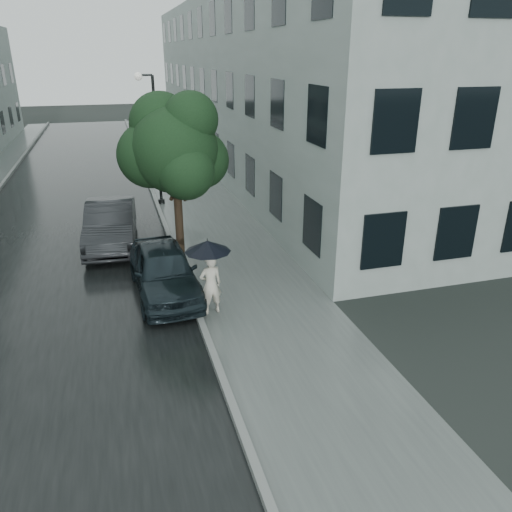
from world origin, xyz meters
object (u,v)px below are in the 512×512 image
object	(u,v)px
pedestrian	(211,284)
car_near	(164,270)
street_tree	(174,148)
car_far	(111,224)
lamp_post	(153,132)

from	to	relation	value
pedestrian	car_near	bearing A→B (deg)	-62.98
street_tree	car_far	world-z (taller)	street_tree
street_tree	car_far	xyz separation A→B (m)	(-2.05, 2.00, -2.79)
pedestrian	street_tree	xyz separation A→B (m)	(-0.25, 3.69, 2.75)
lamp_post	street_tree	bearing A→B (deg)	-88.31
lamp_post	car_near	world-z (taller)	lamp_post
car_far	pedestrian	bearing A→B (deg)	-63.86
lamp_post	car_near	size ratio (longest dim) A/B	1.34
street_tree	lamp_post	bearing A→B (deg)	90.35
lamp_post	pedestrian	bearing A→B (deg)	-87.04
pedestrian	car_far	world-z (taller)	pedestrian
car_near	pedestrian	bearing A→B (deg)	-57.05
car_far	car_near	bearing A→B (deg)	-69.01
street_tree	car_near	distance (m)	3.73
car_near	car_far	world-z (taller)	car_far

